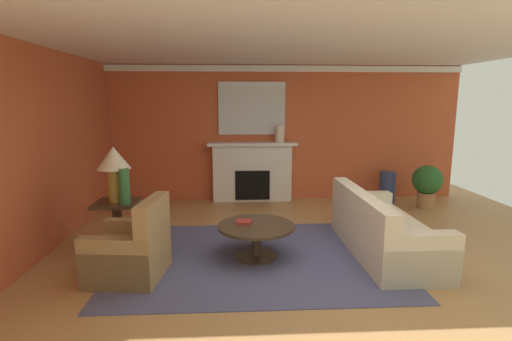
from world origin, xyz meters
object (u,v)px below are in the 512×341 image
(fireplace, at_px, (252,173))
(mantel_mirror, at_px, (252,108))
(table_lamp, at_px, (114,163))
(side_table, at_px, (118,223))
(coffee_table, at_px, (256,233))
(vase_on_side_table, at_px, (124,186))
(potted_plant, at_px, (427,183))
(sofa, at_px, (382,232))
(vase_tall_corner, at_px, (387,187))
(vase_mantel_right, at_px, (280,134))
(armchair_near_window, at_px, (131,252))

(fireplace, xyz_separation_m, mantel_mirror, (-0.00, 0.12, 1.32))
(table_lamp, bearing_deg, side_table, 14.04)
(coffee_table, bearing_deg, fireplace, 88.40)
(vase_on_side_table, relative_size, potted_plant, 0.57)
(mantel_mirror, distance_m, coffee_table, 3.46)
(sofa, distance_m, coffee_table, 1.70)
(fireplace, distance_m, potted_plant, 3.41)
(vase_tall_corner, bearing_deg, mantel_mirror, 171.25)
(coffee_table, distance_m, vase_mantel_right, 3.16)
(armchair_near_window, height_order, vase_on_side_table, vase_on_side_table)
(sofa, xyz_separation_m, side_table, (-3.57, 0.28, 0.10))
(table_lamp, bearing_deg, mantel_mirror, 54.64)
(mantel_mirror, distance_m, armchair_near_window, 4.22)
(sofa, bearing_deg, fireplace, 118.98)
(vase_on_side_table, bearing_deg, sofa, -2.65)
(vase_mantel_right, relative_size, potted_plant, 0.41)
(sofa, bearing_deg, vase_tall_corner, 66.93)
(fireplace, bearing_deg, sofa, -61.02)
(armchair_near_window, distance_m, vase_on_side_table, 0.98)
(sofa, height_order, potted_plant, sofa)
(table_lamp, xyz_separation_m, potted_plant, (5.29, 1.90, -0.73))
(vase_tall_corner, xyz_separation_m, potted_plant, (0.60, -0.43, 0.17))
(vase_tall_corner, bearing_deg, table_lamp, -153.49)
(vase_mantel_right, bearing_deg, table_lamp, -134.09)
(coffee_table, distance_m, potted_plant, 4.08)
(vase_mantel_right, bearing_deg, armchair_near_window, -121.77)
(coffee_table, relative_size, vase_mantel_right, 2.96)
(sofa, relative_size, side_table, 3.01)
(armchair_near_window, relative_size, side_table, 1.36)
(table_lamp, xyz_separation_m, vase_tall_corner, (4.69, 2.34, -0.91))
(sofa, bearing_deg, vase_on_side_table, 177.35)
(fireplace, height_order, mantel_mirror, mantel_mirror)
(fireplace, height_order, coffee_table, fireplace)
(fireplace, height_order, side_table, fireplace)
(vase_on_side_table, bearing_deg, table_lamp, 141.34)
(side_table, distance_m, vase_mantel_right, 3.73)
(table_lamp, height_order, vase_tall_corner, table_lamp)
(mantel_mirror, height_order, side_table, mantel_mirror)
(mantel_mirror, height_order, potted_plant, mantel_mirror)
(armchair_near_window, bearing_deg, coffee_table, 18.66)
(sofa, relative_size, armchair_near_window, 2.22)
(sofa, height_order, table_lamp, table_lamp)
(side_table, relative_size, vase_tall_corner, 1.10)
(vase_tall_corner, height_order, vase_mantel_right, vase_mantel_right)
(vase_on_side_table, bearing_deg, fireplace, 56.77)
(potted_plant, bearing_deg, mantel_mirror, 165.61)
(armchair_near_window, bearing_deg, potted_plant, 29.18)
(vase_tall_corner, bearing_deg, coffee_table, -136.51)
(mantel_mirror, height_order, vase_tall_corner, mantel_mirror)
(mantel_mirror, xyz_separation_m, potted_plant, (3.33, -0.85, -1.40))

